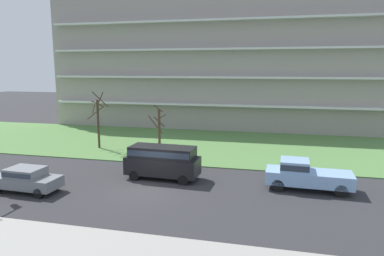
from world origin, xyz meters
name	(u,v)px	position (x,y,z in m)	size (l,w,h in m)	color
ground	(148,190)	(0.00, 0.00, 0.00)	(160.00, 160.00, 0.00)	#2D2D30
sidewalk_curb_near	(82,251)	(0.00, -8.00, 0.07)	(80.00, 4.00, 0.15)	#99968E
grass_lawn_strip	(195,144)	(0.00, 14.00, 0.04)	(80.00, 16.00, 0.08)	#547F42
apartment_building	(218,64)	(0.00, 27.89, 8.38)	(42.91, 12.73, 16.76)	#9E938C
tree_far_left	(98,119)	(-8.78, 10.07, 2.90)	(2.35, 2.35, 5.69)	#423023
tree_left	(159,128)	(-2.65, 10.30, 2.28)	(1.56, 1.47, 4.50)	#4C3828
van_black_near_left	(163,160)	(0.23, 2.50, 1.40)	(5.29, 2.24, 2.36)	black
sedan_gray_center_left	(26,178)	(-7.47, -2.00, 0.87)	(4.46, 1.96, 1.57)	slate
pickup_blue_center_right	(305,174)	(9.91, 2.51, 1.02)	(5.48, 2.22, 1.95)	#8CB2E0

